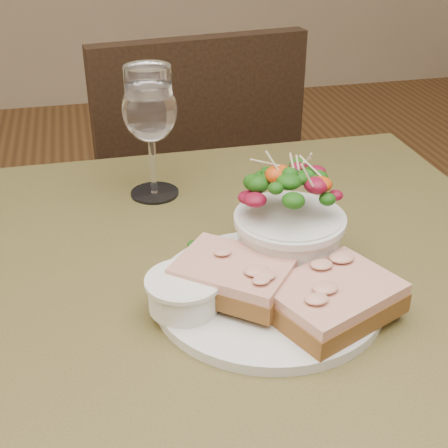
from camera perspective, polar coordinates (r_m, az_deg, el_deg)
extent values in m
cube|color=#413D1B|center=(0.72, 0.31, -7.03)|extent=(0.80, 0.80, 0.04)
cylinder|color=black|center=(1.23, -19.79, -13.67)|extent=(0.05, 0.05, 0.71)
cylinder|color=black|center=(1.30, 11.56, -9.47)|extent=(0.05, 0.05, 0.71)
cube|color=black|center=(1.51, -4.21, 1.36)|extent=(0.47, 0.47, 0.04)
cube|color=black|center=(1.25, -2.05, 6.62)|extent=(0.42, 0.09, 0.45)
cube|color=black|center=(1.63, -3.92, -5.63)|extent=(0.40, 0.40, 0.45)
cylinder|color=silver|center=(0.69, 4.06, -6.28)|extent=(0.25, 0.25, 0.01)
cube|color=#4E2D15|center=(0.66, 9.93, -7.15)|extent=(0.16, 0.14, 0.02)
cube|color=beige|center=(0.65, 10.06, -5.93)|extent=(0.15, 0.14, 0.01)
cube|color=#4E2D15|center=(0.67, 0.86, -5.16)|extent=(0.15, 0.14, 0.02)
cube|color=beige|center=(0.66, 0.87, -3.99)|extent=(0.15, 0.14, 0.01)
cylinder|color=silver|center=(0.65, -3.69, -6.29)|extent=(0.07, 0.07, 0.04)
cylinder|color=brown|center=(0.64, -3.73, -5.21)|extent=(0.07, 0.07, 0.01)
cylinder|color=silver|center=(0.72, 5.93, -1.28)|extent=(0.12, 0.12, 0.06)
ellipsoid|color=#103509|center=(0.70, 6.17, 2.68)|extent=(0.11, 0.11, 0.06)
ellipsoid|color=#103509|center=(0.74, -1.53, -2.47)|extent=(0.04, 0.04, 0.01)
sphere|color=maroon|center=(0.73, -2.52, -2.68)|extent=(0.02, 0.02, 0.02)
cylinder|color=white|center=(0.92, -6.35, 2.84)|extent=(0.07, 0.07, 0.00)
cylinder|color=white|center=(0.90, -6.52, 5.51)|extent=(0.01, 0.01, 0.09)
ellipsoid|color=white|center=(0.87, -6.82, 10.34)|extent=(0.08, 0.08, 0.09)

